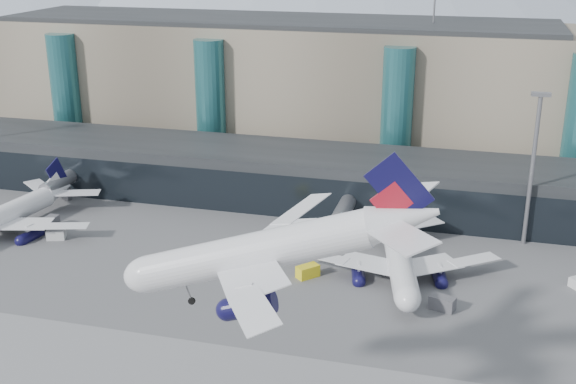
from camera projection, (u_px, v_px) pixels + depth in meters
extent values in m
plane|color=#515154|center=(271.00, 377.00, 84.28)|extent=(900.00, 900.00, 0.00)
cube|color=black|center=(357.00, 181.00, 135.31)|extent=(170.00, 18.00, 10.00)
cube|color=black|center=(348.00, 202.00, 127.56)|extent=(170.00, 0.40, 8.00)
cylinder|color=slate|center=(65.00, 179.00, 138.94)|extent=(2.80, 14.00, 2.80)
cube|color=slate|center=(67.00, 194.00, 139.96)|extent=(1.20, 1.20, 2.40)
cylinder|color=slate|center=(346.00, 205.00, 125.58)|extent=(2.80, 14.00, 2.80)
cube|color=slate|center=(346.00, 221.00, 126.59)|extent=(1.20, 1.20, 2.40)
cube|color=gray|center=(276.00, 88.00, 167.08)|extent=(130.00, 30.00, 30.00)
cube|color=black|center=(275.00, 20.00, 161.83)|extent=(123.50, 28.00, 1.00)
cylinder|color=#246167|center=(66.00, 96.00, 163.81)|extent=(6.40, 6.40, 28.00)
cylinder|color=#246167|center=(211.00, 105.00, 155.31)|extent=(6.40, 6.40, 28.00)
cylinder|color=#246167|center=(397.00, 116.00, 145.59)|extent=(6.40, 6.40, 28.00)
cylinder|color=slate|center=(532.00, 172.00, 116.39)|extent=(0.70, 0.70, 25.00)
cube|color=slate|center=(541.00, 94.00, 112.06)|extent=(3.00, 1.20, 0.60)
cylinder|color=silver|center=(270.00, 237.00, 65.48)|extent=(22.05, 5.35, 3.62)
ellipsoid|color=silver|center=(156.00, 229.00, 67.33)|extent=(5.34, 4.01, 3.62)
cone|color=silver|center=(427.00, 247.00, 63.04)|extent=(6.51, 4.10, 3.62)
cube|color=silver|center=(270.00, 283.00, 58.20)|extent=(12.31, 16.18, 0.18)
cylinder|color=#0E0C36|center=(260.00, 291.00, 60.77)|extent=(4.51, 2.33, 1.99)
cube|color=silver|center=(428.00, 266.00, 58.94)|extent=(6.99, 8.51, 0.14)
cube|color=silver|center=(301.00, 213.00, 72.64)|extent=(10.41, 16.46, 0.18)
cylinder|color=#0E0C36|center=(286.00, 237.00, 71.74)|extent=(4.51, 2.33, 1.99)
cube|color=silver|center=(428.00, 226.00, 67.02)|extent=(6.08, 8.68, 0.14)
cube|color=#0E0C36|center=(433.00, 216.00, 62.01)|extent=(5.40, 0.65, 6.37)
cube|color=maroon|center=(421.00, 227.00, 62.54)|extent=(3.62, 0.54, 3.48)
cylinder|color=slate|center=(191.00, 254.00, 67.57)|extent=(0.15, 0.15, 2.89)
cylinder|color=black|center=(192.00, 267.00, 68.00)|extent=(0.66, 0.28, 0.64)
cylinder|color=black|center=(276.00, 284.00, 64.54)|extent=(0.85, 0.39, 0.83)
cylinder|color=black|center=(285.00, 264.00, 68.56)|extent=(0.85, 0.39, 0.83)
cylinder|color=silver|center=(8.00, 207.00, 124.77)|extent=(7.34, 22.90, 3.74)
cone|color=silver|center=(64.00, 182.00, 137.17)|extent=(4.74, 6.97, 3.74)
cube|color=silver|center=(51.00, 215.00, 123.25)|extent=(17.02, 9.65, 0.19)
cylinder|color=#0E0C36|center=(38.00, 226.00, 123.54)|extent=(2.76, 4.79, 2.06)
cube|color=silver|center=(83.00, 184.00, 135.36)|extent=(8.98, 5.75, 0.15)
cube|color=silver|center=(46.00, 178.00, 138.85)|extent=(8.63, 7.65, 0.15)
cube|color=#0E0C36|center=(64.00, 166.00, 136.43)|extent=(1.13, 5.55, 6.59)
cube|color=silver|center=(61.00, 173.00, 135.98)|extent=(0.86, 3.73, 3.60)
cylinder|color=black|center=(24.00, 227.00, 126.00)|extent=(0.47, 0.90, 0.85)
cylinder|color=black|center=(5.00, 223.00, 127.74)|extent=(0.47, 0.90, 0.85)
cylinder|color=silver|center=(399.00, 249.00, 108.38)|extent=(8.18, 22.52, 3.68)
ellipsoid|color=silver|center=(406.00, 283.00, 97.94)|extent=(4.67, 5.81, 3.68)
cone|color=silver|center=(391.00, 213.00, 121.75)|extent=(4.91, 6.97, 3.68)
cube|color=silver|center=(450.00, 250.00, 109.68)|extent=(15.94, 13.85, 0.18)
cylinder|color=#0E0C36|center=(438.00, 264.00, 109.21)|extent=(2.90, 4.77, 2.03)
cube|color=silver|center=(418.00, 213.00, 121.46)|extent=(8.37, 7.73, 0.15)
cube|color=silver|center=(346.00, 248.00, 110.48)|extent=(16.69, 8.86, 0.18)
cylinder|color=#0E0C36|center=(358.00, 263.00, 109.83)|extent=(2.90, 4.77, 2.03)
cube|color=silver|center=(365.00, 212.00, 121.91)|extent=(8.82, 5.34, 0.15)
cube|color=slate|center=(392.00, 196.00, 121.05)|extent=(1.35, 5.43, 6.49)
cube|color=silver|center=(392.00, 205.00, 120.53)|extent=(1.01, 3.65, 3.55)
cylinder|color=slate|center=(403.00, 288.00, 101.88)|extent=(0.15, 0.15, 2.95)
cylinder|color=black|center=(403.00, 296.00, 102.32)|extent=(0.36, 0.69, 0.65)
cylinder|color=black|center=(412.00, 269.00, 110.41)|extent=(0.49, 0.89, 0.84)
cylinder|color=black|center=(383.00, 268.00, 110.63)|extent=(0.49, 0.89, 0.84)
cube|color=silver|center=(56.00, 234.00, 122.02)|extent=(3.36, 2.54, 1.68)
cube|color=yellow|center=(266.00, 240.00, 119.82)|extent=(2.33, 3.21, 1.68)
cube|color=#4C4C51|center=(442.00, 303.00, 99.15)|extent=(3.88, 2.80, 1.94)
cube|color=#4C4C51|center=(50.00, 223.00, 126.42)|extent=(2.08, 3.70, 2.02)
cube|color=yellow|center=(308.00, 271.00, 108.53)|extent=(3.59, 3.71, 1.87)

